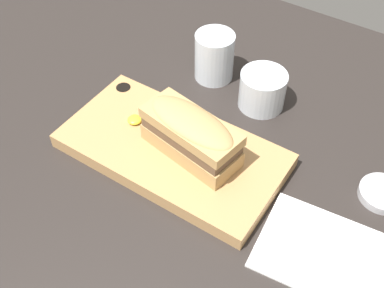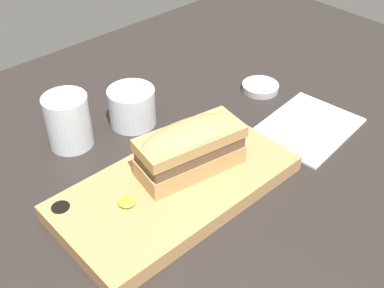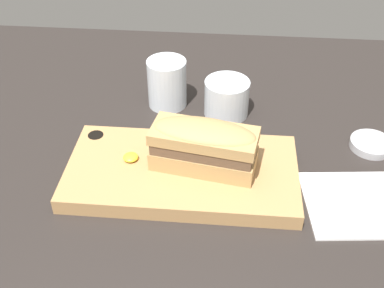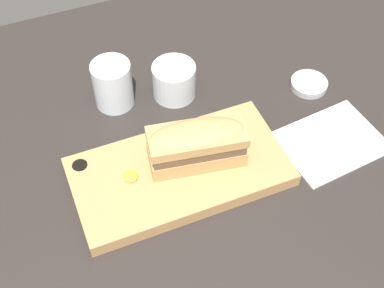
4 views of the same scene
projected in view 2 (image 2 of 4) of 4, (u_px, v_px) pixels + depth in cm
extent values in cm
cube|color=#282321|center=(135.00, 207.00, 70.88)|extent=(166.49, 99.59, 2.00)
cube|color=tan|center=(176.00, 187.00, 71.03)|extent=(35.76, 18.51, 2.56)
cylinder|color=black|center=(61.00, 210.00, 66.30)|extent=(2.59, 2.59, 1.28)
cube|color=tan|center=(190.00, 161.00, 71.39)|extent=(16.75, 9.21, 3.01)
cube|color=brown|center=(190.00, 148.00, 69.89)|extent=(16.08, 8.84, 1.83)
cube|color=tan|center=(190.00, 138.00, 68.77)|extent=(16.75, 9.21, 1.80)
ellipsoid|color=tan|center=(190.00, 134.00, 68.31)|extent=(16.41, 9.03, 2.71)
ellipsoid|color=yellow|center=(127.00, 202.00, 66.11)|extent=(2.40, 2.40, 0.96)
cylinder|color=silver|center=(68.00, 121.00, 78.46)|extent=(7.32, 7.32, 9.18)
cylinder|color=silver|center=(70.00, 133.00, 79.90)|extent=(6.44, 6.44, 4.13)
cylinder|color=silver|center=(132.00, 107.00, 83.99)|extent=(8.23, 8.23, 6.74)
cylinder|color=#5B141E|center=(132.00, 110.00, 84.43)|extent=(7.41, 7.41, 4.90)
cube|color=white|center=(307.00, 127.00, 84.60)|extent=(19.15, 15.44, 0.40)
cylinder|color=#B2B2B7|center=(260.00, 87.00, 94.26)|extent=(7.17, 7.17, 1.33)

